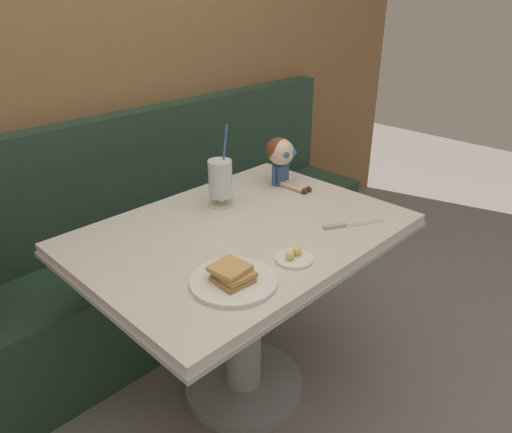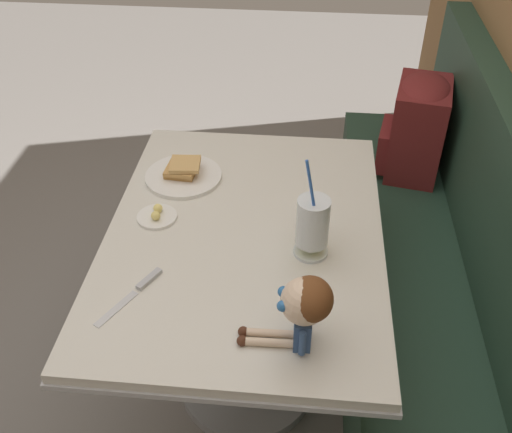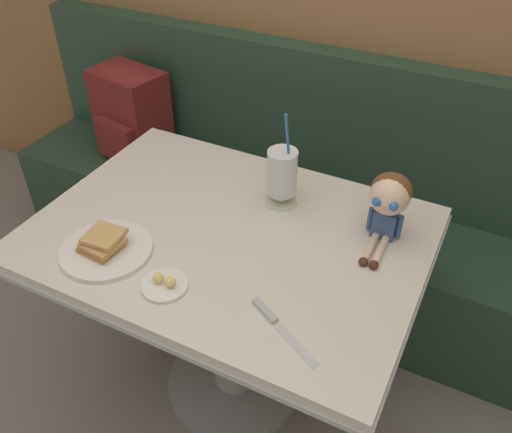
{
  "view_description": "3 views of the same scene",
  "coord_description": "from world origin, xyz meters",
  "px_view_note": "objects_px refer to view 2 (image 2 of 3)",
  "views": [
    {
      "loc": [
        -1.02,
        -0.89,
        1.5
      ],
      "look_at": [
        0.04,
        0.15,
        0.78
      ],
      "focal_mm": 33.74,
      "sensor_mm": 36.0,
      "label": 1
    },
    {
      "loc": [
        1.32,
        0.34,
        1.84
      ],
      "look_at": [
        -0.0,
        0.21,
        0.79
      ],
      "focal_mm": 41.62,
      "sensor_mm": 36.0,
      "label": 2
    },
    {
      "loc": [
        0.61,
        -0.84,
        1.72
      ],
      "look_at": [
        0.06,
        0.24,
        0.77
      ],
      "focal_mm": 37.85,
      "sensor_mm": 36.0,
      "label": 3
    }
  ],
  "objects_px": {
    "butter_saucer": "(157,216)",
    "butter_knife": "(140,287)",
    "seated_doll": "(304,305)",
    "toast_plate": "(183,174)",
    "milkshake_glass": "(313,224)",
    "backpack": "(417,125)"
  },
  "relations": [
    {
      "from": "butter_saucer",
      "to": "butter_knife",
      "type": "bearing_deg",
      "value": 4.49
    },
    {
      "from": "butter_knife",
      "to": "seated_doll",
      "type": "distance_m",
      "value": 0.46
    },
    {
      "from": "toast_plate",
      "to": "butter_saucer",
      "type": "xyz_separation_m",
      "value": [
        0.22,
        -0.04,
        -0.01
      ]
    },
    {
      "from": "milkshake_glass",
      "to": "butter_knife",
      "type": "distance_m",
      "value": 0.48
    },
    {
      "from": "toast_plate",
      "to": "butter_knife",
      "type": "height_order",
      "value": "toast_plate"
    },
    {
      "from": "butter_saucer",
      "to": "seated_doll",
      "type": "bearing_deg",
      "value": 45.91
    },
    {
      "from": "seated_doll",
      "to": "backpack",
      "type": "height_order",
      "value": "seated_doll"
    },
    {
      "from": "toast_plate",
      "to": "backpack",
      "type": "xyz_separation_m",
      "value": [
        -0.57,
        0.83,
        -0.1
      ]
    },
    {
      "from": "backpack",
      "to": "butter_knife",
      "type": "bearing_deg",
      "value": -38.04
    },
    {
      "from": "toast_plate",
      "to": "butter_saucer",
      "type": "relative_size",
      "value": 2.08
    },
    {
      "from": "milkshake_glass",
      "to": "seated_doll",
      "type": "relative_size",
      "value": 1.44
    },
    {
      "from": "milkshake_glass",
      "to": "butter_knife",
      "type": "height_order",
      "value": "milkshake_glass"
    },
    {
      "from": "milkshake_glass",
      "to": "backpack",
      "type": "height_order",
      "value": "milkshake_glass"
    },
    {
      "from": "butter_saucer",
      "to": "butter_knife",
      "type": "distance_m",
      "value": 0.29
    },
    {
      "from": "toast_plate",
      "to": "milkshake_glass",
      "type": "xyz_separation_m",
      "value": [
        0.33,
        0.42,
        0.09
      ]
    },
    {
      "from": "butter_saucer",
      "to": "butter_knife",
      "type": "xyz_separation_m",
      "value": [
        0.29,
        0.02,
        -0.0
      ]
    },
    {
      "from": "milkshake_glass",
      "to": "toast_plate",
      "type": "bearing_deg",
      "value": -127.95
    },
    {
      "from": "butter_knife",
      "to": "seated_doll",
      "type": "relative_size",
      "value": 0.99
    },
    {
      "from": "butter_saucer",
      "to": "seated_doll",
      "type": "height_order",
      "value": "seated_doll"
    },
    {
      "from": "butter_saucer",
      "to": "toast_plate",
      "type": "bearing_deg",
      "value": 170.21
    },
    {
      "from": "toast_plate",
      "to": "seated_doll",
      "type": "xyz_separation_m",
      "value": [
        0.65,
        0.41,
        0.11
      ]
    },
    {
      "from": "butter_knife",
      "to": "seated_doll",
      "type": "xyz_separation_m",
      "value": [
        0.14,
        0.42,
        0.12
      ]
    }
  ]
}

